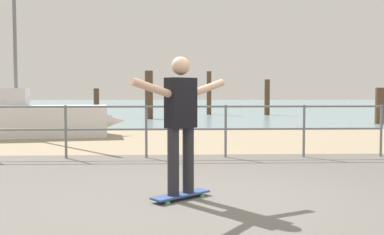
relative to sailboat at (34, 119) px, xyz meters
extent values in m
cube|color=#605B56|center=(4.48, -8.83, -0.52)|extent=(24.00, 10.00, 0.04)
cube|color=tan|center=(4.48, -0.83, -0.52)|extent=(24.00, 6.00, 0.04)
cube|color=#75939E|center=(4.48, 27.17, -0.52)|extent=(72.00, 50.00, 0.04)
cylinder|color=slate|center=(1.89, -4.23, 0.00)|extent=(0.05, 0.05, 1.05)
cylinder|color=slate|center=(3.44, -4.23, 0.00)|extent=(0.05, 0.05, 1.05)
cylinder|color=slate|center=(5.00, -4.23, 0.00)|extent=(0.05, 0.05, 1.05)
cylinder|color=slate|center=(6.55, -4.23, 0.00)|extent=(0.05, 0.05, 1.05)
cylinder|color=slate|center=(8.10, -4.23, 0.00)|extent=(0.05, 0.05, 1.05)
cylinder|color=slate|center=(2.67, -4.23, 0.50)|extent=(10.87, 0.04, 0.04)
cylinder|color=slate|center=(2.67, -4.23, 0.05)|extent=(10.87, 0.04, 0.04)
cube|color=silver|center=(-0.16, -0.03, -0.07)|extent=(4.57, 2.08, 0.90)
cone|color=silver|center=(2.01, 0.33, -0.07)|extent=(1.21, 0.93, 0.77)
cylinder|color=slate|center=(-0.45, -0.07, 2.68)|extent=(0.10, 0.10, 4.60)
cube|color=silver|center=(-0.75, -0.12, 0.63)|extent=(1.33, 1.08, 0.50)
cube|color=#334C8C|center=(4.07, -7.68, -0.45)|extent=(0.74, 0.67, 0.02)
cylinder|color=#3FBF59|center=(3.91, -7.92, -0.49)|extent=(0.07, 0.06, 0.06)
cylinder|color=#3FBF59|center=(3.80, -7.80, -0.49)|extent=(0.07, 0.06, 0.06)
cylinder|color=#3FBF59|center=(4.33, -7.56, -0.49)|extent=(0.07, 0.06, 0.06)
cylinder|color=#3FBF59|center=(4.23, -7.43, -0.49)|extent=(0.07, 0.06, 0.06)
cylinder|color=#26262B|center=(3.97, -7.76, -0.04)|extent=(0.14, 0.14, 0.80)
cylinder|color=#26262B|center=(4.16, -7.60, -0.04)|extent=(0.14, 0.14, 0.80)
cube|color=black|center=(4.07, -7.68, 0.66)|extent=(0.40, 0.39, 0.60)
sphere|color=tan|center=(4.07, -7.68, 1.10)|extent=(0.22, 0.22, 0.22)
cylinder|color=tan|center=(3.73, -7.97, 0.84)|extent=(0.48, 0.43, 0.23)
cylinder|color=tan|center=(4.40, -7.39, 0.84)|extent=(0.48, 0.43, 0.23)
cylinder|color=#513826|center=(-0.26, 12.13, 0.20)|extent=(0.30, 0.30, 1.45)
cylinder|color=#513826|center=(2.82, 8.21, 0.60)|extent=(0.37, 0.37, 2.25)
cylinder|color=#513826|center=(5.91, 11.96, 0.67)|extent=(0.26, 0.26, 2.39)
cylinder|color=#513826|center=(8.99, 11.32, 0.44)|extent=(0.29, 0.29, 1.93)
cylinder|color=#513826|center=(12.08, 4.57, 0.20)|extent=(0.35, 0.35, 1.45)
camera|label=1|loc=(3.98, -13.15, 0.81)|focal=42.90mm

